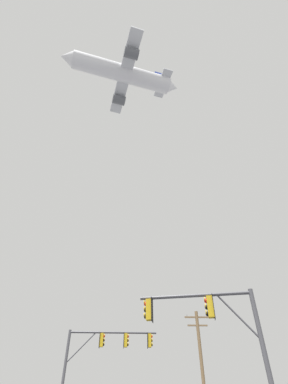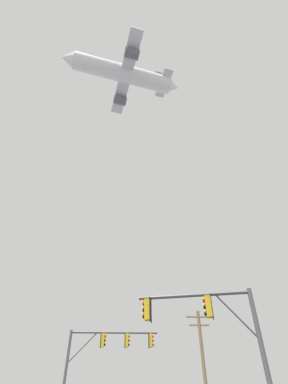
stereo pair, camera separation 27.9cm
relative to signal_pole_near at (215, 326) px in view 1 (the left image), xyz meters
The scene contains 4 objects.
signal_pole_near is the anchor object (origin of this frame).
signal_pole_far 12.00m from the signal_pole_near, 119.01° to the left, with size 6.61×0.59×6.25m.
utility_pole 14.66m from the signal_pole_near, 81.69° to the left, with size 2.20×0.28×8.67m.
airplane 46.04m from the signal_pole_near, 115.57° to the left, with size 20.73×16.01×5.70m.
Camera 1 is at (0.84, -3.78, 1.62)m, focal length 26.46 mm.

